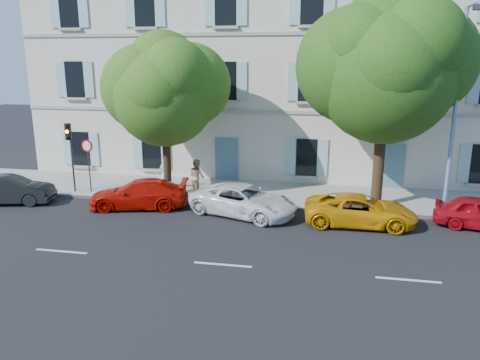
% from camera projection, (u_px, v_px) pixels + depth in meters
% --- Properties ---
extents(ground, '(90.00, 90.00, 0.00)m').
position_uv_depth(ground, '(244.00, 225.00, 19.63)').
color(ground, black).
extents(sidewalk, '(36.00, 4.50, 0.15)m').
position_uv_depth(sidewalk, '(260.00, 194.00, 23.84)').
color(sidewalk, '#A09E96').
rests_on(sidewalk, ground).
extents(kerb, '(36.00, 0.16, 0.16)m').
position_uv_depth(kerb, '(253.00, 206.00, 21.78)').
color(kerb, '#9E998E').
rests_on(kerb, ground).
extents(building, '(28.00, 7.00, 12.00)m').
position_uv_depth(building, '(275.00, 71.00, 27.80)').
color(building, beige).
rests_on(building, ground).
extents(car_dark_sedan, '(4.26, 2.28, 1.33)m').
position_uv_depth(car_dark_sedan, '(10.00, 190.00, 22.35)').
color(car_dark_sedan, black).
rests_on(car_dark_sedan, ground).
extents(car_red_coupe, '(4.83, 2.75, 1.32)m').
position_uv_depth(car_red_coupe, '(139.00, 194.00, 21.72)').
color(car_red_coupe, '#B90E05').
rests_on(car_red_coupe, ground).
extents(car_white_coupe, '(5.27, 3.65, 1.34)m').
position_uv_depth(car_white_coupe, '(244.00, 200.00, 20.70)').
color(car_white_coupe, white).
rests_on(car_white_coupe, ground).
extents(car_yellow_supercar, '(4.62, 2.16, 1.28)m').
position_uv_depth(car_yellow_supercar, '(360.00, 210.00, 19.47)').
color(car_yellow_supercar, orange).
rests_on(car_yellow_supercar, ground).
extents(tree_left, '(4.95, 4.95, 7.68)m').
position_uv_depth(tree_left, '(164.00, 95.00, 22.21)').
color(tree_left, '#3A2819').
rests_on(tree_left, sidewalk).
extents(tree_right, '(6.03, 6.03, 9.29)m').
position_uv_depth(tree_right, '(386.00, 74.00, 20.09)').
color(tree_right, '#3A2819').
rests_on(tree_right, sidewalk).
extents(traffic_light, '(0.31, 0.40, 3.52)m').
position_uv_depth(traffic_light, '(70.00, 143.00, 23.26)').
color(traffic_light, '#383A3D').
rests_on(traffic_light, sidewalk).
extents(road_sign, '(0.62, 0.13, 2.70)m').
position_uv_depth(road_sign, '(88.00, 154.00, 23.40)').
color(road_sign, '#383A3D').
rests_on(road_sign, sidewalk).
extents(street_lamp, '(0.28, 1.83, 8.63)m').
position_uv_depth(street_lamp, '(457.00, 102.00, 19.13)').
color(street_lamp, '#7293BF').
rests_on(street_lamp, sidewalk).
extents(pedestrian_a, '(0.64, 0.46, 1.65)m').
position_uv_depth(pedestrian_a, '(165.00, 174.00, 24.18)').
color(pedestrian_a, white).
rests_on(pedestrian_a, sidewalk).
extents(pedestrian_b, '(1.09, 1.08, 1.78)m').
position_uv_depth(pedestrian_b, '(197.00, 177.00, 23.36)').
color(pedestrian_b, tan).
rests_on(pedestrian_b, sidewalk).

